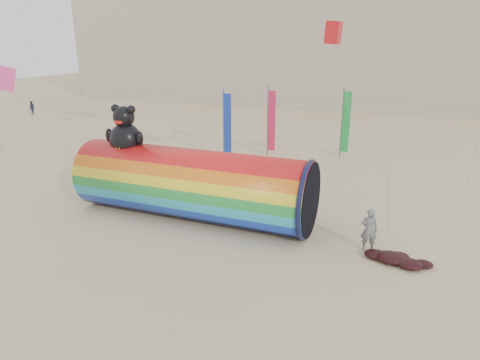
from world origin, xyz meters
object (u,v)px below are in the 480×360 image
at_px(windsock_assembly, 192,182).
at_px(fabric_bundle, 396,259).
at_px(hotel_building, 278,27).
at_px(kite_handler, 369,230).

relative_size(windsock_assembly, fabric_bundle, 4.53).
relative_size(hotel_building, fabric_bundle, 23.06).
bearing_deg(windsock_assembly, hotel_building, 102.51).
relative_size(hotel_building, kite_handler, 32.31).
xyz_separation_m(windsock_assembly, kite_handler, (8.52, -0.42, -0.88)).
relative_size(windsock_assembly, kite_handler, 6.35).
bearing_deg(fabric_bundle, windsock_assembly, 173.56).
xyz_separation_m(hotel_building, windsock_assembly, (9.76, -44.01, -8.50)).
relative_size(kite_handler, fabric_bundle, 0.71).
bearing_deg(hotel_building, kite_handler, -67.63).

